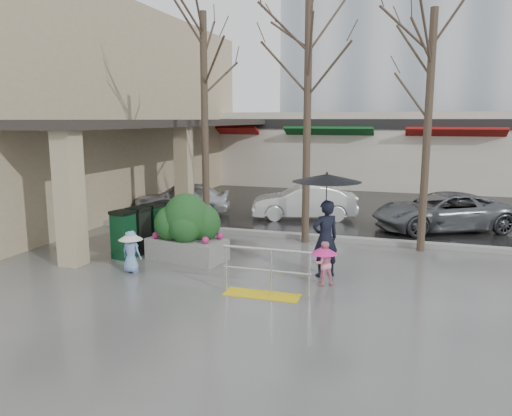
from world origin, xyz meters
The scene contains 20 objects.
ground centered at (0.00, 0.00, 0.00)m, with size 120.00×120.00×0.00m, color #51514F.
street_asphalt centered at (0.00, 22.00, 0.01)m, with size 120.00×36.00×0.01m, color black.
curb centered at (0.00, 4.00, 0.07)m, with size 120.00×0.30×0.15m, color gray.
near_building centered at (-9.00, 8.00, 4.00)m, with size 6.00×18.00×8.00m, color tan.
canopy_slab centered at (-4.80, 8.00, 3.62)m, with size 2.80×18.00×0.25m, color #2D2823.
pillar_front centered at (-3.90, -0.50, 1.75)m, with size 0.55×0.55×3.50m, color tan.
pillar_back centered at (-3.90, 6.00, 1.75)m, with size 0.55×0.55×3.50m, color tan.
storefront_row centered at (2.00, 17.97, 2.01)m, with size 34.00×6.74×4.00m.
handrail centered at (1.36, -1.20, 0.38)m, with size 1.90×0.50×1.03m.
tree_west centered at (-2.00, 3.60, 5.08)m, with size 3.20×3.20×6.80m.
tree_midwest centered at (1.20, 3.60, 5.23)m, with size 3.20×3.20×7.00m.
tree_mideast centered at (4.50, 3.60, 4.86)m, with size 3.20×3.20×6.50m.
woman centered at (2.32, 0.50, 1.57)m, with size 1.60×1.60×2.46m.
child_pink centered at (2.40, -0.15, 0.58)m, with size 0.61×0.61×0.99m.
child_blue centered at (-2.16, -0.61, 0.62)m, with size 0.59×0.59×1.03m.
planter centered at (-1.35, 0.81, 0.84)m, with size 2.16×1.35×1.76m.
news_boxes centered at (-2.84, 1.29, 0.64)m, with size 0.95×2.34×1.28m.
car_a centered at (-4.29, 6.56, 0.63)m, with size 1.49×3.70×1.26m, color silver.
car_b centered at (0.41, 7.11, 0.63)m, with size 1.33×3.82×1.26m, color white.
car_c centered at (5.18, 6.55, 0.63)m, with size 2.09×4.53×1.26m, color #5C5F64.
Camera 1 is at (4.17, -10.75, 3.64)m, focal length 35.00 mm.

